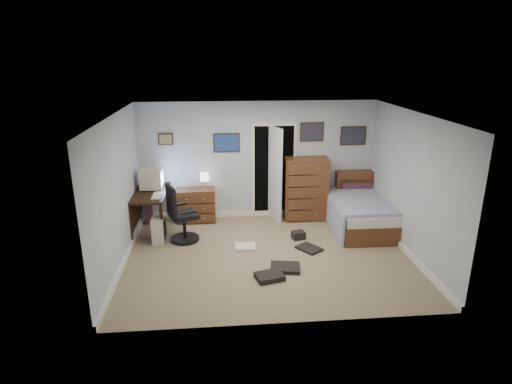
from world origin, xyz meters
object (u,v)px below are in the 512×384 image
Objects in this scene: office_chair at (181,220)px; bed at (357,211)px; low_dresser at (196,205)px; tall_dresser at (306,189)px; computer_desk at (146,200)px.

office_chair reaches higher than bed.
office_chair is 0.52× the size of bed.
tall_dresser reaches higher than low_dresser.
tall_dresser is at bearing 7.08° from computer_desk.
computer_desk is 1.80× the size of low_dresser.
low_dresser is (0.24, 1.01, -0.07)m from office_chair.
office_chair is 1.04m from low_dresser.
bed is at bearing -25.11° from tall_dresser.
bed is (3.55, 0.45, -0.10)m from office_chair.
bed is at bearing -1.54° from computer_desk.
bed is (0.97, -0.54, -0.34)m from tall_dresser.
office_chair is 1.39× the size of low_dresser.
office_chair is 3.58m from bed.
low_dresser is at bearing 52.79° from office_chair.
tall_dresser reaches higher than bed.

